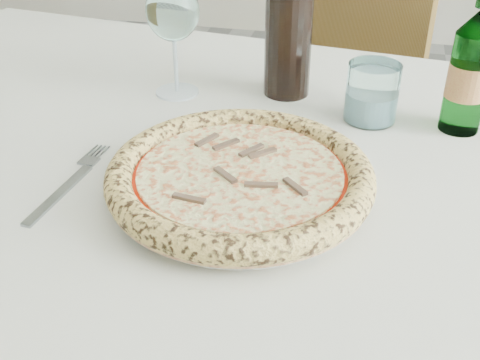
{
  "coord_description": "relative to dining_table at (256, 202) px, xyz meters",
  "views": [
    {
      "loc": [
        0.05,
        -0.52,
        1.17
      ],
      "look_at": [
        -0.1,
        0.09,
        0.78
      ],
      "focal_mm": 45.0,
      "sensor_mm": 36.0,
      "label": 1
    }
  ],
  "objects": [
    {
      "name": "dining_table",
      "position": [
        0.0,
        0.0,
        0.0
      ],
      "size": [
        1.7,
        1.12,
        0.76
      ],
      "color": "brown",
      "rests_on": "floor"
    },
    {
      "name": "plate",
      "position": [
        -0.0,
        -0.1,
        0.09
      ],
      "size": [
        0.29,
        0.29,
        0.02
      ],
      "color": "white",
      "rests_on": "dining_table"
    },
    {
      "name": "wine_bottle",
      "position": [
        0.0,
        0.22,
        0.21
      ],
      "size": [
        0.08,
        0.08,
        0.31
      ],
      "color": "black",
      "rests_on": "dining_table"
    },
    {
      "name": "chair_far",
      "position": [
        0.03,
        0.77,
        -0.14
      ],
      "size": [
        0.56,
        0.56,
        0.93
      ],
      "color": "brown",
      "rests_on": "floor"
    },
    {
      "name": "pizza",
      "position": [
        -0.0,
        -0.1,
        0.11
      ],
      "size": [
        0.33,
        0.33,
        0.03
      ],
      "color": "#EEC480",
      "rests_on": "plate"
    },
    {
      "name": "beer_bottle",
      "position": [
        0.28,
        0.15,
        0.17
      ],
      "size": [
        0.06,
        0.06,
        0.23
      ],
      "color": "#3D8847",
      "rests_on": "dining_table"
    },
    {
      "name": "tumbler",
      "position": [
        0.15,
        0.15,
        0.12
      ],
      "size": [
        0.08,
        0.08,
        0.09
      ],
      "color": "white",
      "rests_on": "dining_table"
    },
    {
      "name": "fork",
      "position": [
        -0.22,
        -0.13,
        0.08
      ],
      "size": [
        0.03,
        0.2,
        0.0
      ],
      "color": "gray",
      "rests_on": "dining_table"
    },
    {
      "name": "wine_glass",
      "position": [
        -0.17,
        0.18,
        0.21
      ],
      "size": [
        0.09,
        0.09,
        0.19
      ],
      "color": "silver",
      "rests_on": "dining_table"
    }
  ]
}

